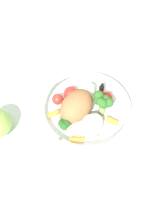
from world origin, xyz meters
The scene contains 2 objects.
ground_plane centered at (0.00, 0.00, 0.00)m, with size 2.40×2.40×0.00m, color silver.
food_container centered at (-0.01, 0.01, 0.03)m, with size 0.21×0.21×0.07m.
Camera 1 is at (-0.26, -0.17, 0.53)m, focal length 43.12 mm.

